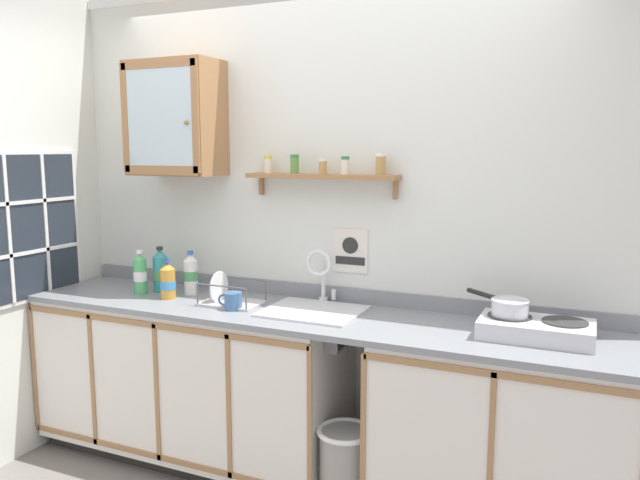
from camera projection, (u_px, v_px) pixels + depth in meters
back_wall at (326, 223)px, 3.34m from camera, size 3.74×0.07×2.64m
lower_cabinet_run at (192, 380)px, 3.46m from camera, size 1.76×0.60×0.88m
lower_cabinet_run_right at (501, 436)px, 2.78m from camera, size 1.12×0.60×0.88m
countertop at (301, 315)px, 3.12m from camera, size 3.10×0.63×0.03m
backsplash at (323, 292)px, 3.37m from camera, size 3.10×0.02×0.08m
sink at (314, 318)px, 3.13m from camera, size 0.48×0.45×0.44m
hot_plate_stove at (536, 329)px, 2.67m from camera, size 0.48×0.28×0.09m
saucepan at (509, 306)px, 2.73m from camera, size 0.31×0.27×0.07m
bottle_detergent_teal_0 at (161, 271)px, 3.55m from camera, size 0.09×0.09×0.26m
bottle_juice_amber_1 at (168, 281)px, 3.38m from camera, size 0.09×0.09×0.22m
bottle_opaque_white_2 at (191, 274)px, 3.48m from camera, size 0.08×0.08×0.25m
bottle_soda_green_3 at (140, 274)px, 3.49m from camera, size 0.07×0.07×0.25m
dish_rack at (230, 299)px, 3.27m from camera, size 0.32×0.22×0.17m
mug at (233, 301)px, 3.15m from camera, size 0.13×0.09×0.09m
wall_cabinet at (175, 119)px, 3.45m from camera, size 0.52×0.31×0.63m
spice_shelf at (323, 174)px, 3.21m from camera, size 0.83×0.14×0.23m
warning_sign at (350, 251)px, 3.28m from camera, size 0.19×0.01×0.23m
window at (26, 227)px, 3.44m from camera, size 0.03×0.74×0.85m
trash_bin at (345, 470)px, 2.92m from camera, size 0.27×0.27×0.43m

